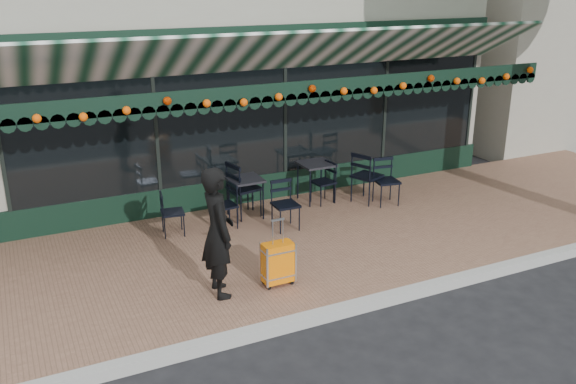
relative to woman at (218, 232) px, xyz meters
name	(u,v)px	position (x,y,z in m)	size (l,w,h in m)	color
ground	(319,318)	(1.01, -0.92, -1.03)	(80.00, 80.00, 0.00)	black
sidewalk	(258,252)	(1.01, 1.08, -0.95)	(18.00, 4.00, 0.15)	brown
curb	(322,316)	(1.01, -1.00, -0.95)	(18.00, 0.16, 0.15)	#9E9E99
restaurant_building	(155,64)	(1.01, 6.92, 1.24)	(12.00, 9.60, 4.50)	gray
neighbor_building_right	(563,35)	(14.01, 7.08, 1.37)	(12.00, 8.00, 4.80)	gray
woman	(218,232)	(0.00, 0.00, 0.00)	(0.64, 0.42, 1.76)	black
suitcase	(278,263)	(0.80, -0.12, -0.56)	(0.42, 0.23, 0.96)	orange
cafe_table_a	(316,167)	(2.82, 2.58, -0.21)	(0.60, 0.60, 0.74)	black
cafe_table_b	(245,182)	(1.33, 2.39, -0.24)	(0.58, 0.58, 0.71)	black
chair_a_left	(323,183)	(2.90, 2.43, -0.49)	(0.39, 0.39, 0.78)	black
chair_a_right	(367,177)	(3.66, 2.13, -0.39)	(0.49, 0.49, 0.98)	black
chair_a_front	(386,182)	(3.91, 1.87, -0.44)	(0.43, 0.43, 0.87)	black
chair_b_left	(224,206)	(0.83, 2.09, -0.49)	(0.38, 0.38, 0.77)	black
chair_b_right	(244,189)	(1.33, 2.45, -0.37)	(0.50, 0.50, 1.01)	black
chair_b_front	(286,205)	(1.73, 1.60, -0.46)	(0.42, 0.42, 0.84)	black
chair_solo	(173,213)	(-0.02, 2.18, -0.50)	(0.38, 0.38, 0.75)	black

